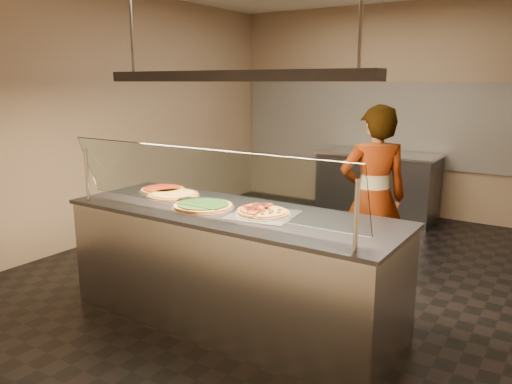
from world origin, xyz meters
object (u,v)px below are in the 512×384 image
Objects in this scene: perforated_tray at (263,214)px; prep_table at (377,185)px; serving_counter at (232,267)px; pizza_spinach at (203,206)px; half_pizza_sausage at (274,213)px; pizza_spatula at (186,196)px; pizza_tomato at (163,189)px; worker at (373,198)px; heat_lamp_housing at (230,76)px; sneeze_guard at (202,180)px; pizza_cheese at (174,195)px; half_pizza_pepperoni at (253,209)px.

prep_table is at bearing 96.69° from perforated_tray.
serving_counter is 5.43× the size of pizza_spinach.
half_pizza_sausage is 0.93m from pizza_spatula.
prep_table is at bearing 77.30° from pizza_tomato.
worker is at bearing 56.31° from pizza_spinach.
pizza_spinach is 0.22× the size of heat_lamp_housing.
sneeze_guard is at bearing -127.72° from perforated_tray.
heat_lamp_housing is (0.00, 0.34, 0.72)m from sneeze_guard.
perforated_tray is at bearing 38.08° from worker.
heat_lamp_housing reaches higher than pizza_cheese.
heat_lamp_housing is at bearing -177.20° from half_pizza_sausage.
prep_table is at bearing 98.11° from half_pizza_sausage.
pizza_cheese is at bearing 170.03° from serving_counter.
pizza_spinach is 1.03m from heat_lamp_housing.
pizza_spinach is (-0.52, -0.07, 0.01)m from perforated_tray.
sneeze_guard is at bearing -31.47° from pizza_tomato.
perforated_tray is at bearing -4.88° from pizza_spatula.
half_pizza_pepperoni is 0.43m from pizza_spinach.
perforated_tray is 0.53m from pizza_spinach.
sneeze_guard is (-0.00, -0.34, 0.76)m from serving_counter.
pizza_spinach reaches higher than pizza_tomato.
pizza_spinach is 0.29× the size of worker.
worker is at bearing 77.34° from half_pizza_sausage.
half_pizza_pepperoni is at bearing 178.54° from half_pizza_sausage.
prep_table is (-0.15, 3.74, 0.00)m from serving_counter.
sneeze_guard is at bearing -136.21° from half_pizza_sausage.
prep_table is 4.03m from heat_lamp_housing.
pizza_tomato is (-0.70, 0.28, -0.00)m from pizza_spinach.
heat_lamp_housing is at bearing -9.69° from pizza_spatula.
half_pizza_pepperoni reaches higher than half_pizza_sausage.
worker is 0.75× the size of heat_lamp_housing.
pizza_spatula reaches higher than perforated_tray.
perforated_tray is 1.28× the size of pizza_tomato.
sneeze_guard is 4.58× the size of perforated_tray.
pizza_tomato is 0.18× the size of heat_lamp_housing.
sneeze_guard is at bearing -50.97° from pizza_spinach.
half_pizza_sausage is at bearing -5.60° from pizza_cheese.
sneeze_guard is 0.75m from pizza_spatula.
half_pizza_pepperoni is 0.91m from pizza_cheese.
pizza_cheese is at bearing 146.68° from sneeze_guard.
pizza_spinach is at bearing -168.54° from serving_counter.
pizza_cheese is at bearing 5.38° from worker.
perforated_tray is at bearing 52.28° from sneeze_guard.
sneeze_guard is at bearing -117.32° from half_pizza_pepperoni.
half_pizza_pepperoni reaches higher than pizza_spatula.
half_pizza_sausage is 0.25× the size of prep_table.
half_pizza_pepperoni reaches higher than pizza_tomato.
worker is at bearing 40.68° from pizza_cheese.
pizza_tomato is 3.63m from prep_table.
pizza_cheese is at bearing -25.28° from pizza_tomato.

